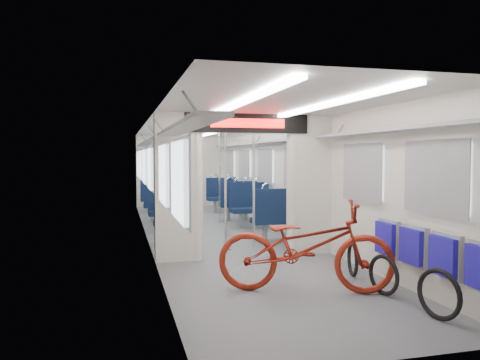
{
  "coord_description": "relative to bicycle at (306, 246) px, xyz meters",
  "views": [
    {
      "loc": [
        -1.96,
        -9.23,
        1.63
      ],
      "look_at": [
        0.1,
        -1.23,
        1.21
      ],
      "focal_mm": 35.0,
      "sensor_mm": 36.0,
      "label": 1
    }
  ],
  "objects": [
    {
      "name": "bike_hoop_c",
      "position": [
        0.9,
        0.51,
        -0.34
      ],
      "size": [
        0.16,
        0.47,
        0.47
      ],
      "primitive_type": "torus",
      "rotation": [
        1.57,
        0.0,
        1.32
      ],
      "color": "black",
      "rests_on": "ground"
    },
    {
      "name": "carriage",
      "position": [
        -0.18,
        3.79,
        0.95
      ],
      "size": [
        12.0,
        12.02,
        2.31
      ],
      "color": "#515456",
      "rests_on": "ground"
    },
    {
      "name": "seat_bay_near_right",
      "position": [
        0.75,
        4.15,
        0.01
      ],
      "size": [
        0.94,
        2.22,
        1.14
      ],
      "color": "black",
      "rests_on": "ground"
    },
    {
      "name": "seat_bay_near_left",
      "position": [
        -1.12,
        4.21,
        -0.03
      ],
      "size": [
        0.88,
        1.93,
        1.06
      ],
      "color": "black",
      "rests_on": "ground"
    },
    {
      "name": "bicycle",
      "position": [
        0.0,
        0.0,
        0.0
      ],
      "size": [
        2.22,
        1.42,
        1.1
      ],
      "primitive_type": "imported",
      "rotation": [
        0.0,
        0.0,
        1.21
      ],
      "color": "maroon",
      "rests_on": "ground"
    },
    {
      "name": "stanchion_near_left",
      "position": [
        -0.45,
        2.37,
        0.6
      ],
      "size": [
        0.04,
        0.04,
        2.3
      ],
      "primitive_type": "cylinder",
      "color": "silver",
      "rests_on": "ground"
    },
    {
      "name": "stanchion_near_right",
      "position": [
        0.16,
        2.77,
        0.6
      ],
      "size": [
        0.04,
        0.04,
        2.3
      ],
      "primitive_type": "cylinder",
      "color": "silver",
      "rests_on": "ground"
    },
    {
      "name": "seat_bay_far_left",
      "position": [
        -1.12,
        7.49,
        -0.0
      ],
      "size": [
        0.92,
        2.11,
        1.11
      ],
      "color": "black",
      "rests_on": "ground"
    },
    {
      "name": "seat_bay_far_right",
      "position": [
        0.75,
        7.17,
        -0.0
      ],
      "size": [
        0.92,
        2.14,
        1.12
      ],
      "color": "black",
      "rests_on": "ground"
    },
    {
      "name": "stanchion_far_right",
      "position": [
        0.18,
        5.82,
        0.6
      ],
      "size": [
        0.04,
        0.04,
        2.3
      ],
      "primitive_type": "cylinder",
      "color": "silver",
      "rests_on": "ground"
    },
    {
      "name": "flip_bench",
      "position": [
        1.17,
        -0.71,
        0.03
      ],
      "size": [
        0.12,
        2.08,
        0.48
      ],
      "color": "gray",
      "rests_on": "carriage"
    },
    {
      "name": "stanchion_far_left",
      "position": [
        -0.41,
        5.69,
        0.6
      ],
      "size": [
        0.04,
        0.04,
        2.3
      ],
      "primitive_type": "cylinder",
      "color": "silver",
      "rests_on": "ground"
    },
    {
      "name": "bike_hoop_b",
      "position": [
        0.84,
        -0.36,
        -0.34
      ],
      "size": [
        0.15,
        0.48,
        0.48
      ],
      "primitive_type": "torus",
      "rotation": [
        1.57,
        0.0,
        1.78
      ],
      "color": "black",
      "rests_on": "ground"
    },
    {
      "name": "bike_hoop_a",
      "position": [
        0.91,
        -1.24,
        -0.32
      ],
      "size": [
        0.18,
        0.52,
        0.52
      ],
      "primitive_type": "torus",
      "rotation": [
        1.57,
        0.0,
        1.82
      ],
      "color": "black",
      "rests_on": "ground"
    }
  ]
}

